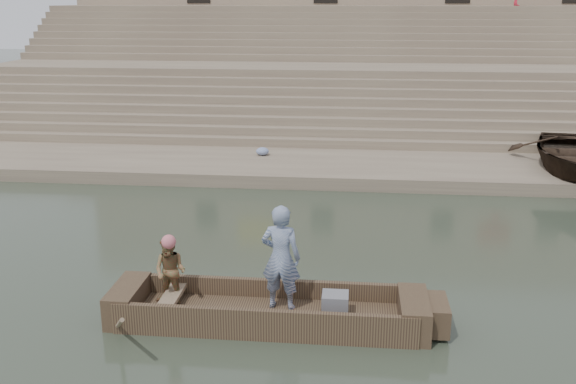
% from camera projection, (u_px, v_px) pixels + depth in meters
% --- Properties ---
extents(ground, '(120.00, 120.00, 0.00)m').
position_uv_depth(ground, '(361.00, 272.00, 13.79)').
color(ground, '#293427').
rests_on(ground, ground).
extents(lower_landing, '(32.00, 4.00, 0.40)m').
position_uv_depth(lower_landing, '(361.00, 169.00, 21.37)').
color(lower_landing, gray).
rests_on(lower_landing, ground).
extents(mid_landing, '(32.00, 3.00, 2.80)m').
position_uv_depth(mid_landing, '(361.00, 99.00, 28.18)').
color(mid_landing, gray).
rests_on(mid_landing, ground).
extents(upper_landing, '(32.00, 3.00, 5.20)m').
position_uv_depth(upper_landing, '(361.00, 57.00, 34.51)').
color(upper_landing, gray).
rests_on(upper_landing, ground).
extents(ghat_steps, '(32.00, 11.00, 5.20)m').
position_uv_depth(ghat_steps, '(361.00, 84.00, 29.68)').
color(ghat_steps, gray).
rests_on(ghat_steps, ground).
extents(main_rowboat, '(5.00, 1.30, 0.22)m').
position_uv_depth(main_rowboat, '(268.00, 317.00, 11.61)').
color(main_rowboat, brown).
rests_on(main_rowboat, ground).
extents(rowboat_trim, '(6.04, 2.63, 1.92)m').
position_uv_depth(rowboat_trim, '(279.00, 308.00, 11.53)').
color(rowboat_trim, brown).
rests_on(rowboat_trim, ground).
extents(standing_man, '(0.76, 0.56, 1.93)m').
position_uv_depth(standing_man, '(281.00, 258.00, 11.46)').
color(standing_man, navy).
rests_on(standing_man, main_rowboat).
extents(rowing_man, '(0.69, 0.59, 1.25)m').
position_uv_depth(rowing_man, '(170.00, 271.00, 11.72)').
color(rowing_man, '#28793A').
rests_on(rowing_man, main_rowboat).
extents(television, '(0.46, 0.42, 0.40)m').
position_uv_depth(television, '(334.00, 304.00, 11.40)').
color(television, slate).
rests_on(television, main_rowboat).
extents(cloth_bundles, '(12.70, 1.81, 0.26)m').
position_uv_depth(cloth_bundles, '(448.00, 160.00, 21.08)').
color(cloth_bundles, '#3F5999').
rests_on(cloth_bundles, lower_landing).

